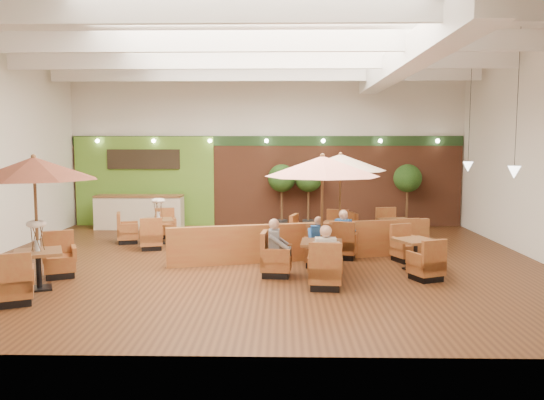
{
  "coord_description": "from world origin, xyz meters",
  "views": [
    {
      "loc": [
        0.57,
        -13.06,
        2.93
      ],
      "look_at": [
        0.3,
        0.5,
        1.5
      ],
      "focal_mm": 35.0,
      "sensor_mm": 36.0,
      "label": 1
    }
  ],
  "objects_px": {
    "table_3": "(151,228)",
    "diner_1": "(319,236)",
    "booth_divider": "(305,242)",
    "diner_2": "(276,242)",
    "table_0": "(35,188)",
    "diner_3": "(344,229)",
    "topiary_1": "(308,181)",
    "diner_4": "(344,230)",
    "table_4": "(415,255)",
    "diner_0": "(325,251)",
    "topiary_2": "(408,181)",
    "service_counter": "(140,212)",
    "topiary_0": "(282,181)",
    "table_5": "(386,234)",
    "table_2": "(338,180)",
    "table_1": "(319,189)"
  },
  "relations": [
    {
      "from": "table_3",
      "to": "diner_1",
      "type": "xyz_separation_m",
      "value": [
        4.78,
        -2.87,
        0.29
      ]
    },
    {
      "from": "booth_divider",
      "to": "diner_2",
      "type": "bearing_deg",
      "value": -127.62
    },
    {
      "from": "diner_2",
      "to": "table_0",
      "type": "bearing_deg",
      "value": -76.27
    },
    {
      "from": "table_0",
      "to": "diner_3",
      "type": "height_order",
      "value": "table_0"
    },
    {
      "from": "topiary_1",
      "to": "diner_4",
      "type": "xyz_separation_m",
      "value": [
        0.67,
        -4.91,
        -0.94
      ]
    },
    {
      "from": "table_4",
      "to": "topiary_1",
      "type": "relative_size",
      "value": 1.17
    },
    {
      "from": "diner_2",
      "to": "diner_3",
      "type": "relative_size",
      "value": 1.03
    },
    {
      "from": "table_0",
      "to": "table_4",
      "type": "height_order",
      "value": "table_0"
    },
    {
      "from": "table_4",
      "to": "diner_0",
      "type": "distance_m",
      "value": 2.81
    },
    {
      "from": "diner_1",
      "to": "diner_4",
      "type": "height_order",
      "value": "diner_4"
    },
    {
      "from": "table_0",
      "to": "topiary_2",
      "type": "relative_size",
      "value": 1.28
    },
    {
      "from": "diner_3",
      "to": "diner_4",
      "type": "bearing_deg",
      "value": 25.84
    },
    {
      "from": "service_counter",
      "to": "topiary_0",
      "type": "height_order",
      "value": "topiary_0"
    },
    {
      "from": "table_5",
      "to": "topiary_1",
      "type": "height_order",
      "value": "topiary_1"
    },
    {
      "from": "diner_0",
      "to": "diner_4",
      "type": "xyz_separation_m",
      "value": [
        0.71,
        2.89,
        -0.04
      ]
    },
    {
      "from": "table_2",
      "to": "diner_3",
      "type": "bearing_deg",
      "value": -70.13
    },
    {
      "from": "table_2",
      "to": "table_4",
      "type": "bearing_deg",
      "value": -38.42
    },
    {
      "from": "table_1",
      "to": "topiary_2",
      "type": "relative_size",
      "value": 1.22
    },
    {
      "from": "topiary_1",
      "to": "diner_3",
      "type": "height_order",
      "value": "topiary_1"
    },
    {
      "from": "table_5",
      "to": "diner_3",
      "type": "xyz_separation_m",
      "value": [
        -1.41,
        -1.71,
        0.4
      ]
    },
    {
      "from": "booth_divider",
      "to": "diner_0",
      "type": "distance_m",
      "value": 2.69
    },
    {
      "from": "table_3",
      "to": "diner_0",
      "type": "bearing_deg",
      "value": -61.79
    },
    {
      "from": "diner_2",
      "to": "diner_4",
      "type": "height_order",
      "value": "diner_2"
    },
    {
      "from": "table_2",
      "to": "diner_4",
      "type": "xyz_separation_m",
      "value": [
        0.07,
        -1.0,
        -1.22
      ]
    },
    {
      "from": "topiary_2",
      "to": "diner_0",
      "type": "distance_m",
      "value": 8.57
    },
    {
      "from": "table_3",
      "to": "diner_2",
      "type": "height_order",
      "value": "table_3"
    },
    {
      "from": "table_1",
      "to": "diner_3",
      "type": "relative_size",
      "value": 3.38
    },
    {
      "from": "table_2",
      "to": "table_4",
      "type": "xyz_separation_m",
      "value": [
        1.6,
        -2.23,
        -1.6
      ]
    },
    {
      "from": "booth_divider",
      "to": "topiary_0",
      "type": "bearing_deg",
      "value": 81.66
    },
    {
      "from": "topiary_2",
      "to": "diner_2",
      "type": "xyz_separation_m",
      "value": [
        -4.45,
        -6.8,
        -0.9
      ]
    },
    {
      "from": "table_5",
      "to": "diner_2",
      "type": "distance_m",
      "value": 4.77
    },
    {
      "from": "table_1",
      "to": "diner_1",
      "type": "height_order",
      "value": "table_1"
    },
    {
      "from": "service_counter",
      "to": "topiary_0",
      "type": "relative_size",
      "value": 1.34
    },
    {
      "from": "diner_2",
      "to": "table_5",
      "type": "bearing_deg",
      "value": 139.16
    },
    {
      "from": "diner_4",
      "to": "table_0",
      "type": "bearing_deg",
      "value": -141.91
    },
    {
      "from": "service_counter",
      "to": "topiary_1",
      "type": "bearing_deg",
      "value": 1.95
    },
    {
      "from": "table_5",
      "to": "topiary_0",
      "type": "bearing_deg",
      "value": 121.91
    },
    {
      "from": "table_2",
      "to": "diner_2",
      "type": "xyz_separation_m",
      "value": [
        -1.64,
        -2.88,
        -1.18
      ]
    },
    {
      "from": "diner_1",
      "to": "table_4",
      "type": "bearing_deg",
      "value": 168.95
    },
    {
      "from": "table_3",
      "to": "diner_1",
      "type": "height_order",
      "value": "table_3"
    },
    {
      "from": "diner_1",
      "to": "table_3",
      "type": "bearing_deg",
      "value": -33.12
    },
    {
      "from": "table_2",
      "to": "topiary_2",
      "type": "relative_size",
      "value": 1.24
    },
    {
      "from": "table_3",
      "to": "diner_0",
      "type": "distance_m",
      "value": 6.83
    },
    {
      "from": "table_5",
      "to": "diner_4",
      "type": "bearing_deg",
      "value": -140.79
    },
    {
      "from": "service_counter",
      "to": "booth_divider",
      "type": "bearing_deg",
      "value": -41.74
    },
    {
      "from": "table_1",
      "to": "topiary_2",
      "type": "bearing_deg",
      "value": 67.74
    },
    {
      "from": "topiary_1",
      "to": "diner_0",
      "type": "distance_m",
      "value": 7.85
    },
    {
      "from": "service_counter",
      "to": "table_3",
      "type": "distance_m",
      "value": 2.93
    },
    {
      "from": "table_3",
      "to": "table_4",
      "type": "relative_size",
      "value": 0.98
    },
    {
      "from": "topiary_1",
      "to": "table_4",
      "type": "bearing_deg",
      "value": -70.27
    }
  ]
}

